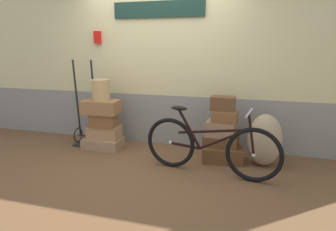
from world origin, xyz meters
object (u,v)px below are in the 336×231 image
(suitcase_1, at_px, (104,132))
(suitcase_5, at_px, (221,141))
(suitcase_6, at_px, (221,129))
(wicker_basket, at_px, (101,90))
(suitcase_4, at_px, (222,154))
(suitcase_8, at_px, (223,103))
(luggage_trolley, at_px, (87,123))
(burlap_sack, at_px, (265,140))
(bicycle, at_px, (209,147))
(suitcase_0, at_px, (103,143))
(suitcase_2, at_px, (104,120))
(suitcase_3, at_px, (101,107))
(suitcase_7, at_px, (225,117))

(suitcase_1, height_order, suitcase_5, suitcase_1)
(suitcase_5, distance_m, suitcase_6, 0.18)
(suitcase_1, xyz_separation_m, wicker_basket, (-0.01, -0.01, 0.69))
(suitcase_4, distance_m, suitcase_8, 0.73)
(luggage_trolley, height_order, burlap_sack, luggage_trolley)
(suitcase_5, height_order, suitcase_8, suitcase_8)
(suitcase_1, bearing_deg, bicycle, -17.49)
(suitcase_5, bearing_deg, burlap_sack, -0.52)
(suitcase_0, height_order, suitcase_2, suitcase_2)
(suitcase_0, relative_size, suitcase_6, 1.50)
(suitcase_2, distance_m, wicker_basket, 0.48)
(suitcase_3, relative_size, suitcase_8, 1.72)
(suitcase_2, relative_size, wicker_basket, 1.27)
(suitcase_0, bearing_deg, suitcase_2, -19.22)
(wicker_basket, bearing_deg, suitcase_1, 48.68)
(suitcase_8, xyz_separation_m, wicker_basket, (-1.88, -0.01, 0.11))
(suitcase_3, height_order, wicker_basket, wicker_basket)
(suitcase_1, xyz_separation_m, suitcase_3, (-0.02, -0.03, 0.42))
(suitcase_0, xyz_separation_m, suitcase_8, (1.88, 0.02, 0.75))
(suitcase_8, relative_size, bicycle, 0.19)
(suitcase_3, relative_size, suitcase_7, 1.65)
(suitcase_2, xyz_separation_m, bicycle, (1.74, -0.48, -0.11))
(suitcase_1, distance_m, suitcase_2, 0.21)
(suitcase_4, bearing_deg, luggage_trolley, 170.35)
(suitcase_7, height_order, suitcase_8, suitcase_8)
(suitcase_3, relative_size, burlap_sack, 0.78)
(suitcase_1, distance_m, suitcase_4, 1.90)
(suitcase_8, bearing_deg, burlap_sack, -2.34)
(suitcase_1, xyz_separation_m, suitcase_7, (1.90, -0.04, 0.39))
(suitcase_7, xyz_separation_m, wicker_basket, (-1.92, 0.02, 0.29))
(suitcase_5, bearing_deg, bicycle, -97.63)
(suitcase_4, xyz_separation_m, suitcase_8, (-0.03, 0.04, 0.73))
(suitcase_2, relative_size, suitcase_6, 1.02)
(suitcase_1, distance_m, suitcase_6, 1.86)
(suitcase_5, bearing_deg, suitcase_0, -175.90)
(suitcase_2, bearing_deg, suitcase_4, -2.32)
(suitcase_3, height_order, suitcase_8, suitcase_8)
(suitcase_0, height_order, suitcase_8, suitcase_8)
(suitcase_4, xyz_separation_m, wicker_basket, (-1.91, 0.03, 0.84))
(suitcase_2, bearing_deg, suitcase_1, 122.59)
(suitcase_7, bearing_deg, suitcase_6, 154.37)
(bicycle, bearing_deg, wicker_basket, 164.25)
(suitcase_0, distance_m, suitcase_4, 1.92)
(suitcase_1, relative_size, wicker_basket, 1.58)
(suitcase_5, bearing_deg, luggage_trolley, -179.10)
(suitcase_7, relative_size, luggage_trolley, 0.25)
(suitcase_2, height_order, luggage_trolley, luggage_trolley)
(suitcase_4, bearing_deg, suitcase_8, 120.33)
(luggage_trolley, height_order, bicycle, luggage_trolley)
(suitcase_3, height_order, suitcase_7, suitcase_3)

